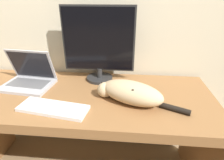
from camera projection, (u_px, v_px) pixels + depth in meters
The scene contains 6 objects.
wall_back at pixel (89, 0), 1.35m from camera, with size 6.40×0.06×2.60m.
desk at pixel (82, 112), 1.29m from camera, with size 1.72×0.69×0.75m.
monitor at pixel (99, 44), 1.31m from camera, with size 0.51×0.19×0.53m.
laptop at pixel (29, 79), 1.31m from camera, with size 0.36×0.28×0.25m.
external_keyboard at pixel (53, 108), 1.05m from camera, with size 0.41×0.20×0.02m.
cat at pixel (130, 92), 1.11m from camera, with size 0.54×0.32×0.13m.
Camera 1 is at (0.30, -0.70, 1.37)m, focal length 30.00 mm.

